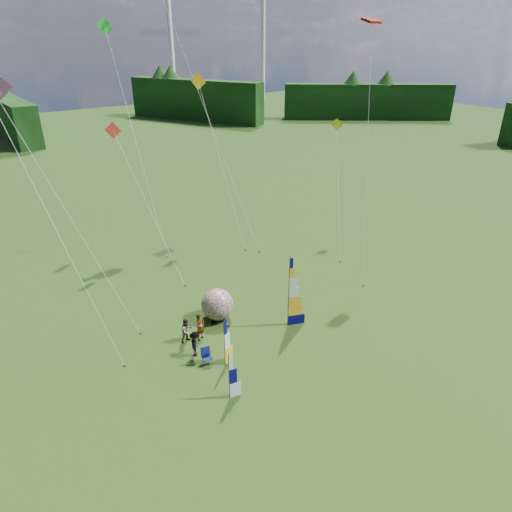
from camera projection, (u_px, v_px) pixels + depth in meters
ground at (307, 353)px, 28.45m from camera, size 220.00×220.00×0.00m
treeline_ring at (311, 298)px, 26.69m from camera, size 210.00×210.00×8.00m
turbine_left at (263, 44)px, 127.76m from camera, size 8.00×1.20×30.00m
turbine_right at (171, 45)px, 119.28m from camera, size 8.00×1.20×30.00m
feather_banner_main at (289, 293)px, 30.05m from camera, size 1.31×0.61×5.11m
side_banner_left at (225, 343)px, 26.75m from camera, size 0.91×0.33×3.24m
side_banner_far at (229, 378)px, 24.32m from camera, size 0.87×0.29×2.89m
bol_inflatable at (217, 305)px, 31.46m from camera, size 2.90×2.90×2.24m
spectator_a at (200, 327)px, 29.40m from camera, size 0.79×0.66×1.87m
spectator_b at (187, 330)px, 29.22m from camera, size 0.85×0.51×1.65m
spectator_c at (195, 344)px, 27.94m from camera, size 0.88×1.15×1.69m
spectator_d at (214, 314)px, 30.99m from camera, size 0.95×0.47×1.57m
camp_chair at (207, 357)px, 27.32m from camera, size 0.75×0.75×1.07m
kite_whale at (208, 109)px, 40.70m from camera, size 6.14×16.91×23.79m
kite_rainbow_delta at (65, 198)px, 28.54m from camera, size 10.96×14.76×17.41m
kite_parafoil at (369, 145)px, 34.56m from camera, size 8.44×9.57×20.67m
small_kite_red at (148, 200)px, 36.34m from camera, size 5.17×11.84×12.05m
small_kite_orange at (222, 160)px, 41.27m from camera, size 3.20×10.12×15.31m
small_kite_yellow at (339, 185)px, 41.02m from camera, size 9.83×10.62×11.26m
small_kite_pink at (58, 228)px, 25.46m from camera, size 6.95×10.21×16.37m
small_kite_green at (135, 134)px, 40.47m from camera, size 6.09×14.01×19.77m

